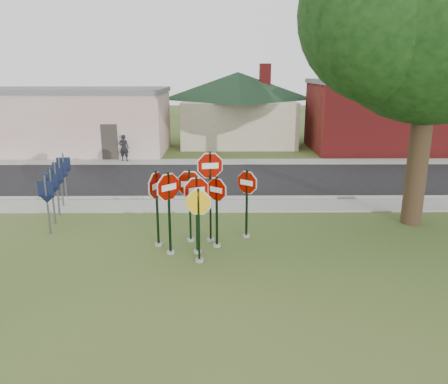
{
  "coord_description": "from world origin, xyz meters",
  "views": [
    {
      "loc": [
        0.68,
        -11.23,
        5.24
      ],
      "look_at": [
        0.79,
        2.0,
        1.58
      ],
      "focal_mm": 35.0,
      "sensor_mm": 36.0,
      "label": 1
    }
  ],
  "objects_px": {
    "stop_sign_left": "(169,201)",
    "oak_tree": "(437,4)",
    "stop_sign_center": "(197,204)",
    "pedestrian": "(124,148)",
    "stop_sign_yellow": "(199,217)"
  },
  "relations": [
    {
      "from": "oak_tree",
      "to": "stop_sign_yellow",
      "type": "bearing_deg",
      "value": -156.37
    },
    {
      "from": "stop_sign_center",
      "to": "stop_sign_yellow",
      "type": "relative_size",
      "value": 1.09
    },
    {
      "from": "pedestrian",
      "to": "oak_tree",
      "type": "bearing_deg",
      "value": 143.24
    },
    {
      "from": "stop_sign_left",
      "to": "pedestrian",
      "type": "xyz_separation_m",
      "value": [
        -4.25,
        13.71,
        -0.78
      ]
    },
    {
      "from": "stop_sign_center",
      "to": "stop_sign_yellow",
      "type": "height_order",
      "value": "stop_sign_center"
    },
    {
      "from": "stop_sign_center",
      "to": "stop_sign_left",
      "type": "height_order",
      "value": "stop_sign_left"
    },
    {
      "from": "pedestrian",
      "to": "stop_sign_left",
      "type": "bearing_deg",
      "value": 111.79
    },
    {
      "from": "stop_sign_yellow",
      "to": "oak_tree",
      "type": "relative_size",
      "value": 0.2
    },
    {
      "from": "stop_sign_center",
      "to": "pedestrian",
      "type": "relative_size",
      "value": 1.56
    },
    {
      "from": "stop_sign_center",
      "to": "stop_sign_yellow",
      "type": "bearing_deg",
      "value": -82.27
    },
    {
      "from": "stop_sign_yellow",
      "to": "pedestrian",
      "type": "distance_m",
      "value": 15.19
    },
    {
      "from": "stop_sign_yellow",
      "to": "pedestrian",
      "type": "bearing_deg",
      "value": 109.75
    },
    {
      "from": "stop_sign_left",
      "to": "oak_tree",
      "type": "xyz_separation_m",
      "value": [
        8.31,
        2.67,
        5.66
      ]
    },
    {
      "from": "stop_sign_center",
      "to": "stop_sign_left",
      "type": "distance_m",
      "value": 0.81
    },
    {
      "from": "oak_tree",
      "to": "stop_sign_left",
      "type": "bearing_deg",
      "value": -162.2
    }
  ]
}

